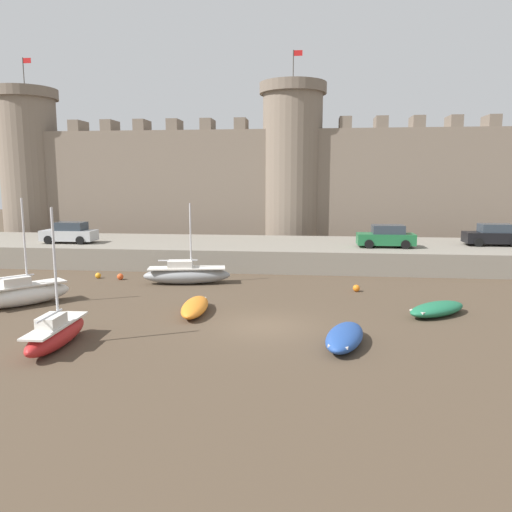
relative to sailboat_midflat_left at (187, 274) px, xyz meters
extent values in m
plane|color=#4C3D2D|center=(5.76, -8.59, -0.60)|extent=(160.00, 160.00, 0.00)
cube|color=gray|center=(5.76, 8.64, 0.18)|extent=(65.82, 10.00, 1.58)
cube|color=#7A6B5B|center=(5.76, 19.12, 4.96)|extent=(53.82, 2.80, 11.14)
cylinder|color=#7A6B5B|center=(-21.15, 19.12, 6.62)|extent=(5.67, 5.67, 14.44)
cylinder|color=#706254|center=(-21.15, 19.12, 14.34)|extent=(6.35, 6.35, 1.00)
cylinder|color=#4C4742|center=(-21.15, 19.12, 16.34)|extent=(0.10, 0.10, 3.00)
cube|color=red|center=(-20.70, 19.12, 17.54)|extent=(0.80, 0.04, 0.50)
cylinder|color=#7A6B5B|center=(5.76, 19.12, 6.62)|extent=(5.67, 5.67, 14.44)
cylinder|color=#706254|center=(5.76, 19.12, 14.34)|extent=(6.35, 6.35, 1.00)
cylinder|color=#4C4742|center=(5.76, 19.12, 16.34)|extent=(0.10, 0.10, 3.00)
cube|color=red|center=(6.21, 19.12, 17.54)|extent=(0.80, 0.04, 0.50)
cube|color=#746557|center=(-15.70, 19.12, 11.08)|extent=(1.10, 2.52, 1.10)
cube|color=#746557|center=(-12.40, 19.12, 11.08)|extent=(1.10, 2.52, 1.10)
cube|color=#746557|center=(-9.10, 19.12, 11.08)|extent=(1.10, 2.52, 1.10)
cube|color=#746557|center=(-5.80, 19.12, 11.08)|extent=(1.10, 2.52, 1.10)
cube|color=#746557|center=(-2.49, 19.12, 11.08)|extent=(1.10, 2.52, 1.10)
cube|color=#746557|center=(0.81, 19.12, 11.08)|extent=(1.10, 2.52, 1.10)
cube|color=#746557|center=(10.71, 19.12, 11.08)|extent=(1.10, 2.52, 1.10)
cube|color=#746557|center=(14.01, 19.12, 11.08)|extent=(1.10, 2.52, 1.10)
cube|color=#746557|center=(17.31, 19.12, 11.08)|extent=(1.10, 2.52, 1.10)
cube|color=#746557|center=(20.61, 19.12, 11.08)|extent=(1.10, 2.52, 1.10)
cube|color=#746557|center=(23.91, 19.12, 11.08)|extent=(1.10, 2.52, 1.10)
ellipsoid|color=gray|center=(0.03, 0.00, -0.09)|extent=(5.59, 2.45, 1.04)
cube|color=silver|center=(0.03, 0.00, 0.39)|extent=(4.91, 2.11, 0.08)
cube|color=silver|center=(-0.37, -0.07, 0.65)|extent=(1.66, 1.22, 0.44)
cylinder|color=silver|center=(0.29, 0.05, 2.43)|extent=(0.10, 0.10, 4.00)
cylinder|color=silver|center=(-0.50, -0.09, 0.88)|extent=(2.41, 0.52, 0.08)
ellipsoid|color=orange|center=(2.14, -6.83, -0.27)|extent=(1.44, 3.85, 0.66)
ellipsoid|color=gold|center=(2.14, -6.83, -0.21)|extent=(1.13, 3.15, 0.36)
cube|color=beige|center=(2.16, -7.11, -0.17)|extent=(1.02, 0.27, 0.06)
cube|color=beige|center=(2.05, -5.36, -0.19)|extent=(0.67, 0.32, 0.08)
ellipsoid|color=#1E6B47|center=(13.79, -5.88, -0.29)|extent=(3.60, 3.31, 0.64)
ellipsoid|color=#339266|center=(13.79, -5.88, -0.23)|extent=(2.92, 2.67, 0.35)
cube|color=beige|center=(13.99, -5.71, -0.19)|extent=(0.90, 1.03, 0.06)
cube|color=beige|center=(12.72, -6.75, -0.21)|extent=(0.70, 0.76, 0.08)
ellipsoid|color=red|center=(-2.08, -12.22, -0.14)|extent=(1.22, 4.36, 0.92)
cube|color=silver|center=(-2.08, -12.22, 0.28)|extent=(1.04, 3.83, 0.08)
cube|color=silver|center=(-2.07, -12.55, 0.54)|extent=(0.75, 1.23, 0.44)
cylinder|color=silver|center=(-2.09, -12.01, 2.57)|extent=(0.10, 0.10, 4.51)
cylinder|color=silver|center=(-2.07, -12.66, 0.77)|extent=(0.13, 1.95, 0.08)
ellipsoid|color=silver|center=(-7.04, -6.28, -0.05)|extent=(4.16, 4.53, 1.11)
cube|color=silver|center=(-7.04, -6.28, 0.47)|extent=(3.62, 3.96, 0.08)
cube|color=silver|center=(-7.27, -6.55, 0.73)|extent=(1.56, 1.61, 0.44)
cylinder|color=silver|center=(-6.88, -6.10, 2.73)|extent=(0.10, 0.10, 4.44)
cylinder|color=silver|center=(-7.35, -6.64, 0.96)|extent=(1.45, 1.68, 0.08)
ellipsoid|color=#234793|center=(9.09, -10.85, -0.24)|extent=(2.13, 3.86, 0.72)
ellipsoid|color=blue|center=(9.09, -10.85, -0.18)|extent=(1.70, 3.15, 0.40)
cube|color=beige|center=(9.15, -10.58, -0.14)|extent=(1.16, 0.45, 0.06)
cube|color=beige|center=(8.77, -12.23, -0.16)|extent=(0.79, 0.44, 0.08)
sphere|color=#E04C1E|center=(-4.60, 0.72, -0.40)|extent=(0.41, 0.41, 0.41)
sphere|color=orange|center=(10.38, -1.09, -0.40)|extent=(0.41, 0.41, 0.41)
sphere|color=orange|center=(-6.24, 1.01, -0.42)|extent=(0.37, 0.37, 0.37)
cube|color=#1E6638|center=(13.09, 6.87, 1.57)|extent=(4.11, 1.73, 0.80)
cube|color=#2D3842|center=(13.24, 6.87, 2.27)|extent=(2.27, 1.51, 0.64)
cylinder|color=black|center=(11.83, 6.01, 1.29)|extent=(0.64, 0.18, 0.64)
cylinder|color=black|center=(11.82, 7.71, 1.29)|extent=(0.64, 0.18, 0.64)
cylinder|color=black|center=(14.37, 6.03, 1.29)|extent=(0.64, 0.18, 0.64)
cylinder|color=black|center=(14.36, 7.73, 1.29)|extent=(0.64, 0.18, 0.64)
cube|color=#B2B5B7|center=(-10.98, 6.65, 1.57)|extent=(4.11, 1.73, 0.80)
cube|color=#2D3842|center=(-10.83, 6.65, 2.27)|extent=(2.27, 1.51, 0.64)
cylinder|color=black|center=(-12.24, 5.79, 1.29)|extent=(0.64, 0.18, 0.64)
cylinder|color=black|center=(-12.25, 7.49, 1.29)|extent=(0.64, 0.18, 0.64)
cylinder|color=black|center=(-9.70, 5.81, 1.29)|extent=(0.64, 0.18, 0.64)
cylinder|color=black|center=(-9.71, 7.51, 1.29)|extent=(0.64, 0.18, 0.64)
cube|color=black|center=(21.19, 8.72, 1.57)|extent=(4.11, 1.73, 0.80)
cube|color=#2D3842|center=(21.34, 8.73, 2.27)|extent=(2.27, 1.51, 0.64)
cylinder|color=black|center=(19.92, 7.86, 1.29)|extent=(0.64, 0.18, 0.64)
cylinder|color=black|center=(19.91, 9.56, 1.29)|extent=(0.64, 0.18, 0.64)
cylinder|color=black|center=(22.45, 9.58, 1.29)|extent=(0.64, 0.18, 0.64)
camera|label=1|loc=(7.73, -29.95, 5.89)|focal=35.00mm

